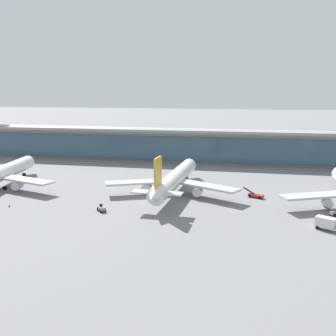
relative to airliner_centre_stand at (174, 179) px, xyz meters
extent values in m
plane|color=slate|center=(-3.56, -7.50, -4.75)|extent=(1200.00, 1200.00, 0.00)
cylinder|color=white|center=(-59.56, -4.75, 0.02)|extent=(11.49, 47.87, 5.02)
cone|color=white|center=(-63.10, 20.83, 0.02)|extent=(5.49, 5.15, 4.92)
cube|color=black|center=(-62.70, 17.98, 0.90)|extent=(4.02, 2.57, 0.61)
cube|color=#B7BABF|center=(-48.24, -7.60, -0.86)|extent=(22.30, 12.01, 0.61)
cylinder|color=silver|center=(-50.75, -8.46, -2.59)|extent=(3.24, 3.98, 2.77)
cylinder|color=black|center=(-56.46, -6.95, -4.14)|extent=(1.20, 1.34, 1.21)
cylinder|color=black|center=(-62.17, 14.12, -4.14)|extent=(1.20, 1.34, 1.21)
cylinder|color=white|center=(0.04, 1.16, 0.02)|extent=(6.72, 47.78, 5.02)
cone|color=white|center=(0.96, 26.97, 0.02)|extent=(5.08, 4.69, 4.92)
cone|color=white|center=(-0.87, -24.40, 0.52)|extent=(4.71, 5.68, 4.52)
cube|color=black|center=(0.86, 24.09, 0.90)|extent=(3.84, 2.21, 0.61)
cube|color=#B7BABF|center=(-10.93, -2.83, -0.86)|extent=(22.04, 13.86, 0.61)
cube|color=#B7BABF|center=(10.70, -3.60, -0.86)|extent=(21.72, 15.07, 0.61)
cylinder|color=silver|center=(-8.36, -3.43, -2.59)|extent=(2.90, 3.73, 2.77)
cylinder|color=silver|center=(8.09, -4.01, -2.59)|extent=(2.90, 3.73, 2.77)
cube|color=gold|center=(-0.71, -20.05, 6.43)|extent=(0.82, 6.08, 7.79)
cube|color=#B7BABF|center=(-0.75, -20.92, 0.77)|extent=(13.98, 4.30, 0.43)
cylinder|color=black|center=(-2.82, -1.34, -4.14)|extent=(1.08, 1.25, 1.21)
cylinder|color=black|center=(2.72, -1.54, -4.14)|extent=(1.08, 1.25, 1.21)
cylinder|color=black|center=(0.72, 20.20, -4.14)|extent=(1.08, 1.25, 1.21)
cube|color=#B7BABF|center=(42.33, -8.54, -0.86)|extent=(21.93, 14.32, 0.61)
cylinder|color=silver|center=(44.93, -9.07, -2.59)|extent=(2.80, 3.66, 2.77)
cube|color=gray|center=(-15.90, -23.34, -3.85)|extent=(2.99, 3.08, 0.90)
cube|color=black|center=(-16.10, -23.12, -3.05)|extent=(0.99, 0.99, 0.70)
cylinder|color=black|center=(-14.71, -23.59, -4.30)|extent=(0.81, 0.85, 0.90)
cylinder|color=black|center=(-15.77, -24.55, -4.30)|extent=(0.81, 0.85, 0.90)
cylinder|color=black|center=(-16.03, -22.14, -4.30)|extent=(0.81, 0.85, 0.90)
cylinder|color=black|center=(-17.08, -23.10, -4.30)|extent=(0.81, 0.85, 0.90)
cube|color=#B21E1E|center=(25.72, 0.03, -4.00)|extent=(5.10, 3.77, 0.60)
cube|color=black|center=(23.55, 1.12, -2.91)|extent=(3.93, 2.59, 1.72)
cylinder|color=black|center=(23.85, 0.05, -4.30)|extent=(0.93, 0.66, 0.90)
cylinder|color=black|center=(24.59, 1.52, -4.30)|extent=(0.93, 0.66, 0.90)
cylinder|color=black|center=(26.84, -1.47, -4.30)|extent=(0.93, 0.66, 0.90)
cylinder|color=black|center=(27.59, 0.01, -4.30)|extent=(0.93, 0.66, 0.90)
cube|color=black|center=(44.97, -14.81, -2.91)|extent=(4.05, 1.92, 1.72)
cylinder|color=black|center=(45.91, -15.41, -4.30)|extent=(0.94, 0.51, 0.90)
cylinder|color=black|center=(45.47, -13.82, -4.30)|extent=(0.94, 0.51, 0.90)
cube|color=silver|center=(41.84, -26.31, -2.90)|extent=(5.13, 4.29, 2.50)
cylinder|color=black|center=(41.07, -24.65, -4.30)|extent=(0.92, 0.69, 0.90)
cylinder|color=black|center=(40.01, -26.48, -4.30)|extent=(0.92, 0.69, 0.90)
cube|color=#9E998E|center=(-3.56, 59.39, 2.25)|extent=(232.11, 8.00, 14.00)
cube|color=#3D5B70|center=(-3.56, 55.09, 1.55)|extent=(227.47, 0.50, 11.20)
cube|color=gray|center=(-3.56, 57.39, 9.85)|extent=(236.75, 12.80, 1.20)
cone|color=orange|center=(-43.31, -24.54, -4.40)|extent=(0.44, 0.44, 0.70)
cube|color=black|center=(-43.31, -24.54, -4.73)|extent=(0.62, 0.62, 0.04)
cone|color=orange|center=(-43.22, -24.83, -4.40)|extent=(0.44, 0.44, 0.70)
cube|color=black|center=(-43.22, -24.83, -4.73)|extent=(0.62, 0.62, 0.04)
camera|label=1|loc=(23.87, -123.50, 28.06)|focal=43.02mm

